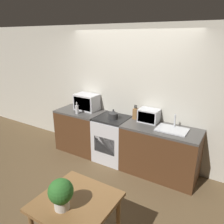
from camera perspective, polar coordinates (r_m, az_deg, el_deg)
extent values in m
plane|color=brown|center=(4.04, -2.80, -16.91)|extent=(16.00, 16.00, 0.00)
cube|color=beige|center=(4.28, 4.57, 4.52)|extent=(10.00, 0.06, 2.60)
cube|color=#4C2D19|center=(4.81, -8.06, -4.92)|extent=(0.98, 0.62, 0.86)
cube|color=#474442|center=(4.65, -8.31, 0.15)|extent=(0.98, 0.62, 0.04)
cube|color=#4C2D19|center=(4.03, 12.33, -10.25)|extent=(1.33, 0.62, 0.86)
cube|color=#474442|center=(3.83, 12.81, -4.37)|extent=(1.33, 0.62, 0.04)
cube|color=silver|center=(4.39, 0.15, -7.20)|extent=(0.63, 0.62, 0.86)
cube|color=black|center=(4.21, 0.16, -1.70)|extent=(0.60, 0.57, 0.04)
cube|color=black|center=(4.16, -2.03, -8.75)|extent=(0.45, 0.02, 0.32)
cylinder|color=#2D2D2D|center=(4.12, 0.36, -1.04)|extent=(0.18, 0.18, 0.11)
cone|color=#2D2D2D|center=(4.09, 0.36, 0.04)|extent=(0.17, 0.17, 0.05)
sphere|color=black|center=(4.08, 0.36, 0.51)|extent=(0.03, 0.03, 0.03)
cube|color=silver|center=(4.63, -6.60, 2.60)|extent=(0.48, 0.33, 0.34)
cube|color=black|center=(4.51, -7.82, 2.11)|extent=(0.42, 0.01, 0.27)
cylinder|color=silver|center=(4.44, -9.14, 0.64)|extent=(0.07, 0.07, 0.17)
cylinder|color=silver|center=(4.40, -9.22, 2.13)|extent=(0.03, 0.03, 0.07)
cube|color=brown|center=(4.12, 6.15, -0.46)|extent=(0.08, 0.09, 0.20)
cylinder|color=black|center=(4.08, 5.95, 1.40)|extent=(0.01, 0.01, 0.07)
cylinder|color=black|center=(4.08, 6.21, 1.35)|extent=(0.01, 0.01, 0.07)
cylinder|color=black|center=(4.07, 6.48, 1.31)|extent=(0.01, 0.01, 0.07)
cube|color=silver|center=(4.01, 9.62, -0.91)|extent=(0.36, 0.26, 0.24)
cube|color=black|center=(3.90, 8.92, -1.45)|extent=(0.32, 0.01, 0.19)
cube|color=silver|center=(3.77, 15.40, -4.46)|extent=(0.50, 0.35, 0.02)
cylinder|color=silver|center=(3.84, 16.08, -2.18)|extent=(0.03, 0.03, 0.22)
cube|color=brown|center=(2.50, -9.45, -22.12)|extent=(0.78, 0.77, 0.04)
cylinder|color=brown|center=(3.10, -9.86, -21.83)|extent=(0.05, 0.05, 0.72)
cylinder|color=brown|center=(2.81, 1.63, -26.75)|extent=(0.05, 0.05, 0.72)
cylinder|color=beige|center=(2.39, -12.94, -22.39)|extent=(0.15, 0.15, 0.10)
sphere|color=#2D6B28|center=(2.30, -13.24, -19.50)|extent=(0.25, 0.25, 0.25)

